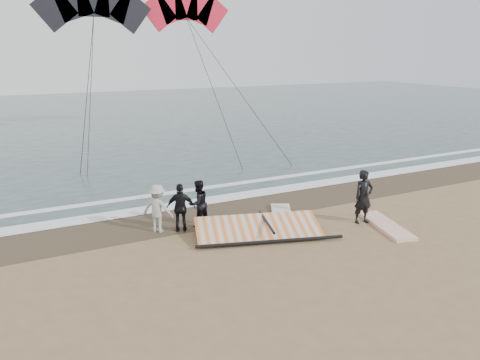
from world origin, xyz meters
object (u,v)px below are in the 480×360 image
at_px(board_white, 386,225).
at_px(board_cream, 282,216).
at_px(man_main, 363,197).
at_px(sail_rig, 255,229).

distance_m(board_white, board_cream, 3.58).
bearing_deg(board_white, man_main, 137.59).
distance_m(man_main, board_white, 1.22).
xyz_separation_m(man_main, board_cream, (-2.23, 1.66, -0.89)).
height_order(man_main, sail_rig, man_main).
bearing_deg(board_cream, board_white, -13.73).
xyz_separation_m(man_main, board_white, (0.45, -0.71, -0.89)).
xyz_separation_m(board_white, sail_rig, (-4.37, 1.40, 0.14)).
relative_size(man_main, board_cream, 0.72).
relative_size(board_white, board_cream, 1.03).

